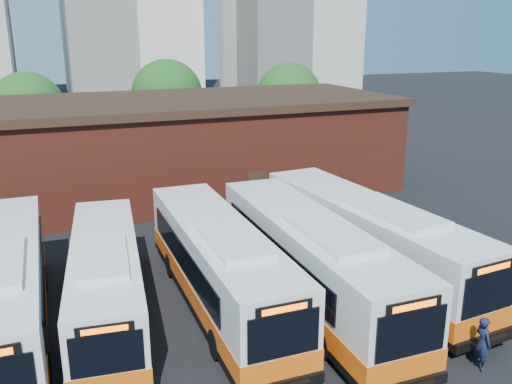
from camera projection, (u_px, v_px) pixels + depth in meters
name	position (u px, v px, depth m)	size (l,w,h in m)	color
ground	(320.00, 324.00, 20.50)	(220.00, 220.00, 0.00)	black
bus_farwest	(3.00, 295.00, 19.26)	(2.85, 13.32, 3.62)	silver
bus_west	(106.00, 283.00, 20.57)	(3.69, 12.00, 3.23)	silver
bus_midwest	(219.00, 268.00, 21.52)	(2.84, 13.17, 3.58)	silver
bus_mideast	(310.00, 264.00, 21.69)	(3.03, 13.75, 3.73)	silver
bus_east	(367.00, 243.00, 23.92)	(3.94, 13.91, 3.74)	silver
transit_worker	(483.00, 343.00, 17.58)	(0.67, 0.44, 1.84)	#121A35
depot_building	(185.00, 144.00, 37.42)	(28.60, 12.60, 6.40)	maroon
tree_west	(28.00, 109.00, 44.21)	(6.00, 6.00, 7.65)	#382314
tree_mid	(167.00, 95.00, 50.10)	(6.56, 6.56, 8.36)	#382314
tree_east	(289.00, 96.00, 51.38)	(6.24, 6.24, 7.96)	#382314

